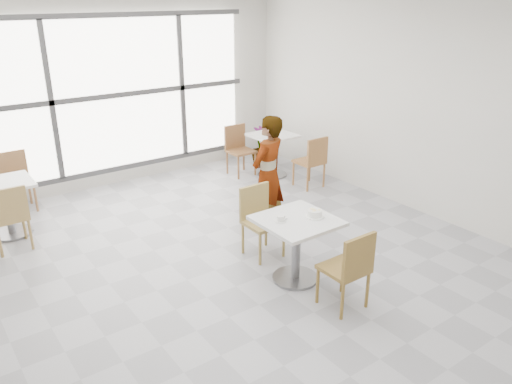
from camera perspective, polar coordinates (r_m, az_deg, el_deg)
floor at (r=6.23m, az=-1.63°, el=-7.75°), size 7.00×7.00×0.00m
wall_back at (r=8.69m, az=-15.13°, el=10.62°), size 6.00×0.00×6.00m
wall_right at (r=7.69m, az=17.27°, el=9.02°), size 0.00×7.00×7.00m
window at (r=8.63m, az=-14.96°, el=10.56°), size 4.60×0.07×2.52m
main_table at (r=5.63m, az=4.57°, el=-5.17°), size 0.80×0.80×0.75m
chair_near at (r=5.20m, az=10.53°, el=-8.18°), size 0.42×0.42×0.87m
chair_far at (r=6.20m, az=0.37°, el=-2.69°), size 0.42×0.42×0.87m
oatmeal_bowl at (r=5.59m, az=6.62°, el=-2.38°), size 0.21×0.21×0.09m
coffee_cup at (r=5.46m, az=2.80°, el=-3.01°), size 0.16×0.13×0.07m
person at (r=6.71m, az=1.37°, el=1.98°), size 0.67×0.55×1.59m
bg_table_left at (r=7.44m, az=-26.26°, el=-0.88°), size 0.70×0.70×0.75m
bg_table_right at (r=8.89m, az=1.87°, el=4.86°), size 0.70×0.70×0.75m
bg_chair_left_near at (r=6.95m, az=-25.99°, el=-2.24°), size 0.42×0.42×0.87m
bg_chair_left_far at (r=8.28m, az=-25.46°, el=1.51°), size 0.42×0.42×0.87m
bg_chair_right_near at (r=8.36m, az=6.39°, el=3.72°), size 0.42×0.42×0.87m
bg_chair_right_far at (r=9.00m, az=-2.00°, el=5.15°), size 0.42×0.42×0.87m
plant_right at (r=9.43m, az=0.69°, el=5.12°), size 0.53×0.53×0.74m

